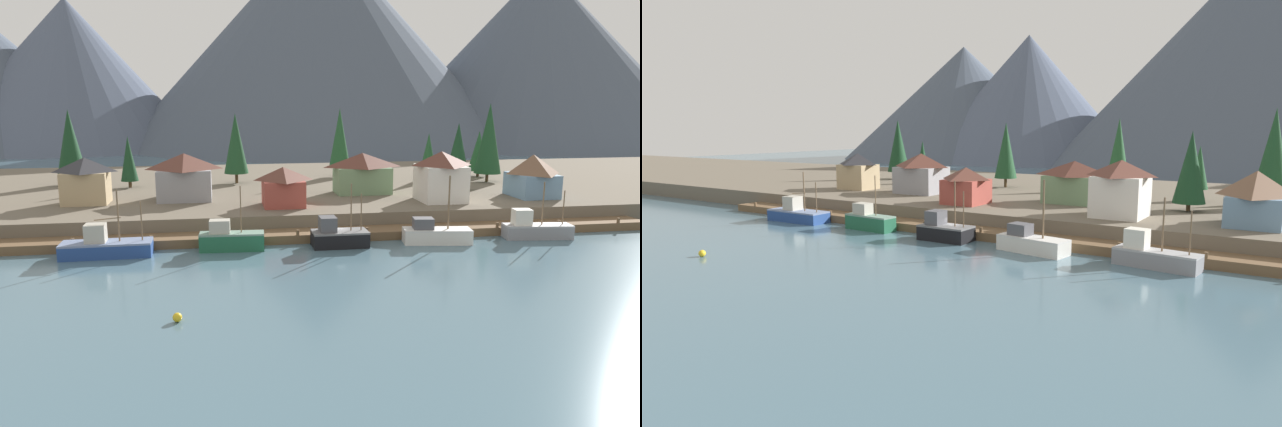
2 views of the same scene
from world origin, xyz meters
The scene contains 26 objects.
ground_plane centered at (0.00, 20.00, -0.50)m, with size 400.00×400.00×1.00m, color #476675.
dock centered at (0.00, 1.99, 0.50)m, with size 80.00×4.00×1.60m.
shoreline_bank centered at (0.00, 32.00, 1.25)m, with size 400.00×56.00×2.50m, color #665B4C.
mountain_central_peak centered at (-61.14, 148.12, 24.22)m, with size 86.16×86.16×48.43m, color #4C566B.
mountain_east_peak centered at (23.15, 148.93, 37.37)m, with size 138.77×138.77×74.75m, color #475160.
mountain_far_ridge centered at (102.23, 139.43, 31.24)m, with size 116.71×116.71×62.49m, color #475160.
fishing_boat_blue centered at (-24.36, -1.78, 1.04)m, with size 9.14×3.25×6.93m.
fishing_boat_green centered at (-11.54, -1.40, 1.22)m, with size 7.01×2.60×7.00m.
fishing_boat_black centered at (0.25, -1.74, 1.16)m, with size 6.16×3.16×7.00m.
fishing_boat_white centered at (11.41, -2.03, 1.04)m, with size 7.91×3.82×7.70m.
fishing_boat_grey centered at (23.75, -1.76, 1.12)m, with size 8.03×3.34×6.65m.
house_white centered at (16.80, 10.72, 5.91)m, with size 6.04×6.39×6.69m.
house_red centered at (-4.48, 10.59, 5.07)m, with size 5.47×5.74×5.04m.
house_green centered at (7.95, 18.87, 5.51)m, with size 8.27×5.09×5.88m.
house_blue centered at (30.80, 12.00, 5.54)m, with size 5.72×6.82×5.93m.
house_tan centered at (-29.81, 16.44, 5.61)m, with size 5.96×4.84×6.08m.
house_grey centered at (-17.21, 17.50, 5.74)m, with size 7.46×6.30×6.34m.
conifer_near_left centered at (8.38, 37.54, 9.37)m, with size 3.67×3.67×11.96m.
conifer_near_right centered at (31.29, 27.24, 9.64)m, with size 4.40×4.40×12.90m.
conifer_mid_left centered at (-26.27, 30.21, 6.97)m, with size 2.66×2.66×7.94m.
conifer_mid_right centered at (22.11, 30.34, 7.29)m, with size 2.64×2.64×7.92m.
conifer_back_left centered at (-35.71, 34.74, 9.24)m, with size 4.44×4.44×11.97m.
conifer_back_right centered at (22.82, 19.68, 8.03)m, with size 3.98×3.98×10.06m.
conifer_centre centered at (-9.82, 32.33, 8.95)m, with size 3.94×3.94×11.29m.
conifer_far_left centered at (32.65, 33.79, 7.00)m, with size 3.58×3.58×7.99m.
channel_buoy centered at (-15.79, -21.69, 0.35)m, with size 0.70×0.70×0.70m, color gold.
Camera 1 is at (-12.27, -63.62, 16.17)m, focal length 32.95 mm.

